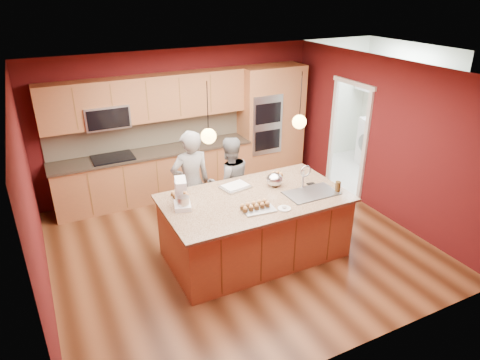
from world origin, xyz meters
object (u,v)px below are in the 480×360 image
stand_mixer (181,196)px  mixing_bowl (275,180)px  island (256,225)px  person_right (229,182)px  person_left (191,184)px

stand_mixer → mixing_bowl: bearing=15.8°
mixing_bowl → island: bearing=-154.4°
person_right → mixing_bowl: (0.39, -0.79, 0.29)m
island → mixing_bowl: (0.43, 0.20, 0.58)m
island → person_right: bearing=87.6°
person_right → stand_mixer: bearing=39.5°
person_right → mixing_bowl: 0.93m
island → person_left: bearing=122.2°
person_right → mixing_bowl: person_right is taller
island → mixing_bowl: island is taller
mixing_bowl → person_right: bearing=116.0°
person_right → stand_mixer: person_right is taller
island → stand_mixer: 1.26m
person_left → mixing_bowl: (1.05, -0.79, 0.19)m
person_left → person_right: person_left is taller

